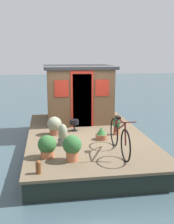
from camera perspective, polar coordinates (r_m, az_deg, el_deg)
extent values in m
plane|color=#384C54|center=(8.23, -0.21, -7.84)|extent=(60.00, 60.00, 0.00)
cube|color=brown|center=(8.08, -0.22, -4.77)|extent=(5.75, 3.36, 0.06)
cube|color=black|center=(8.16, -0.22, -6.42)|extent=(5.63, 3.30, 0.43)
cube|color=brown|center=(9.59, -1.81, 3.67)|extent=(1.90, 2.15, 1.82)
cube|color=#28282B|center=(9.50, -1.85, 9.39)|extent=(2.10, 2.35, 0.10)
cube|color=maroon|center=(8.66, -1.02, 2.36)|extent=(0.04, 0.60, 1.70)
cube|color=red|center=(8.64, -1.02, 2.68)|extent=(0.03, 0.72, 1.80)
cube|color=red|center=(8.71, 3.20, 5.06)|extent=(0.03, 0.44, 0.52)
cube|color=red|center=(8.53, -5.35, 4.88)|extent=(0.03, 0.44, 0.52)
torus|color=black|center=(6.02, 8.06, -6.95)|extent=(0.73, 0.04, 0.73)
torus|color=black|center=(6.98, 5.69, -4.21)|extent=(0.73, 0.04, 0.73)
cylinder|color=#4C1414|center=(6.47, 6.74, -3.40)|extent=(0.97, 0.05, 0.50)
cylinder|color=#4C1414|center=(6.26, 7.18, -1.89)|extent=(0.63, 0.04, 0.07)
cylinder|color=#4C1414|center=(6.77, 6.07, -2.84)|extent=(0.36, 0.04, 0.45)
cylinder|color=#4C1414|center=(5.99, 8.02, -4.71)|extent=(0.12, 0.04, 0.47)
cube|color=black|center=(6.55, 6.47, -1.13)|extent=(0.20, 0.10, 0.06)
cylinder|color=#4C1414|center=(5.96, 7.98, -2.17)|extent=(0.03, 0.50, 0.02)
cylinder|color=#935138|center=(7.56, 3.00, -5.20)|extent=(0.32, 0.32, 0.14)
cone|color=#2D602D|center=(7.51, 3.02, -3.94)|extent=(0.29, 0.29, 0.20)
cylinder|color=#B2603D|center=(8.03, 6.21, -3.91)|extent=(0.19, 0.19, 0.22)
ellipsoid|color=#2D602D|center=(7.97, 6.25, -2.26)|extent=(0.22, 0.22, 0.37)
cylinder|color=slate|center=(7.15, -5.05, -6.22)|extent=(0.27, 0.27, 0.15)
ellipsoid|color=gray|center=(7.07, -5.08, -4.36)|extent=(0.25, 0.25, 0.47)
cylinder|color=#B2603D|center=(6.35, -8.29, -8.64)|extent=(0.31, 0.31, 0.16)
sphere|color=#2D602D|center=(6.28, -8.35, -6.69)|extent=(0.42, 0.42, 0.42)
cylinder|color=#B2603D|center=(6.10, -3.11, -9.11)|extent=(0.27, 0.27, 0.22)
sphere|color=#2D602D|center=(6.01, -3.14, -6.81)|extent=(0.42, 0.42, 0.42)
cylinder|color=#935138|center=(8.05, -6.79, -4.10)|extent=(0.29, 0.29, 0.17)
sphere|color=gray|center=(7.99, -6.83, -2.50)|extent=(0.43, 0.43, 0.43)
cylinder|color=black|center=(8.31, -2.69, -2.10)|extent=(0.28, 0.28, 0.14)
cylinder|color=black|center=(8.35, -2.68, -3.26)|extent=(0.04, 0.04, 0.21)
cylinder|color=black|center=(8.38, -2.67, -3.89)|extent=(0.20, 0.20, 0.02)
cylinder|color=brown|center=(5.56, -10.12, -11.49)|extent=(0.11, 0.11, 0.22)
sphere|color=brown|center=(5.52, -10.16, -10.45)|extent=(0.11, 0.11, 0.11)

